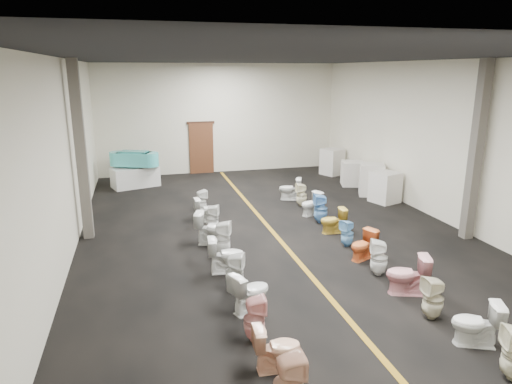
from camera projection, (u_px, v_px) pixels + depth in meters
floor at (274, 234)px, 12.13m from camera, size 16.00×16.00×0.00m
ceiling at (276, 58)px, 10.97m from camera, size 16.00×16.00×0.00m
wall_back at (219, 119)px, 19.02m from camera, size 10.00×0.00×10.00m
wall_left at (64, 160)px, 10.33m from camera, size 0.00×16.00×16.00m
wall_right at (446, 143)px, 12.77m from camera, size 0.00×16.00×16.00m
aisle_stripe at (274, 234)px, 12.13m from camera, size 0.12×15.60×0.01m
back_door at (201, 148)px, 19.08m from camera, size 1.00×0.10×2.10m
door_frame at (201, 123)px, 18.82m from camera, size 1.15×0.08×0.10m
column_left at (81, 152)px, 11.32m from camera, size 0.25×0.25×4.50m
column_right at (476, 152)px, 11.31m from camera, size 0.25×0.25×4.50m
display_table at (135, 177)px, 16.97m from camera, size 1.83×1.31×0.74m
bathtub at (134, 158)px, 16.79m from camera, size 1.76×1.13×0.55m
appliance_crate_a at (385, 187)px, 14.95m from camera, size 0.99×0.99×1.00m
appliance_crate_b at (371, 180)px, 15.80m from camera, size 1.06×1.06×1.10m
appliance_crate_c at (353, 173)px, 17.18m from camera, size 1.00×1.00×0.90m
appliance_crate_d at (332, 162)px, 18.92m from camera, size 1.00×1.00×1.07m
toilet_left_2 at (277, 348)px, 6.55m from camera, size 0.72×0.44×0.71m
toilet_left_3 at (254, 319)px, 7.25m from camera, size 0.38×0.37×0.77m
toilet_left_4 at (250, 291)px, 8.15m from camera, size 0.87×0.70×0.77m
toilet_left_5 at (235, 272)px, 8.90m from camera, size 0.48×0.47×0.79m
toilet_left_6 at (226, 255)px, 9.75m from camera, size 0.81×0.51×0.78m
toilet_left_7 at (222, 239)px, 10.60m from camera, size 0.50×0.50×0.85m
toilet_left_8 at (212, 228)px, 11.32m from camera, size 0.93×0.71×0.84m
toilet_left_9 at (212, 218)px, 12.22m from camera, size 0.43×0.43×0.74m
toilet_left_10 at (206, 210)px, 13.07m from camera, size 0.70×0.41×0.70m
toilet_left_11 at (201, 201)px, 13.84m from camera, size 0.39×0.39×0.72m
toilet_right_1 at (476, 324)px, 7.14m from camera, size 0.84×0.68×0.75m
toilet_right_2 at (433, 298)px, 7.90m from camera, size 0.38×0.37×0.78m
toilet_right_3 at (407, 275)px, 8.78m from camera, size 0.90×0.69×0.81m
toilet_right_4 at (379, 258)px, 9.60m from camera, size 0.47×0.46×0.79m
toilet_right_5 at (363, 245)px, 10.42m from camera, size 0.77×0.63×0.69m
toilet_right_6 at (347, 233)px, 11.20m from camera, size 0.40×0.40×0.68m
toilet_right_7 at (333, 221)px, 12.12m from camera, size 0.70×0.43×0.69m
toilet_right_8 at (321, 209)px, 12.90m from camera, size 0.45×0.45×0.85m
toilet_right_9 at (311, 204)px, 13.63m from camera, size 0.78×0.62×0.69m
toilet_right_10 at (302, 195)px, 14.52m from camera, size 0.36×0.35×0.75m
toilet_right_11 at (290, 189)px, 15.24m from camera, size 0.84×0.67×0.75m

